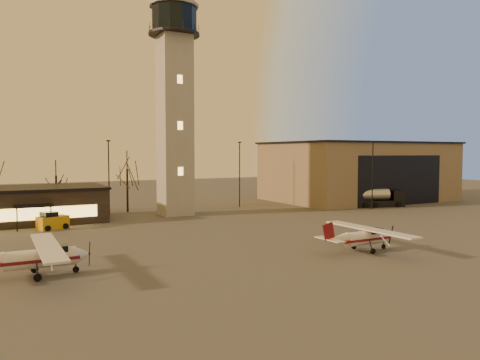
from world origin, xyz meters
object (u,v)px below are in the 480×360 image
Objects in this scene: cessna_rear at (43,261)px; service_cart at (52,222)px; hangar at (358,171)px; fuel_truck at (378,199)px; cessna_front at (367,240)px; control_tower at (175,94)px.

cessna_rear reaches higher than service_cart.
fuel_truck is (-4.75, -9.97, -4.01)m from hangar.
fuel_truck reaches higher than cessna_front.
control_tower reaches higher than cessna_front.
cessna_front is (-29.65, -33.88, -4.20)m from hangar.
service_cart is at bearing -170.32° from hangar.
cessna_rear is at bearing -119.69° from service_cart.
fuel_truck is at bearing -23.09° from service_cart.
control_tower reaches higher than cessna_rear.
cessna_front is at bearing -9.19° from cessna_rear.
hangar is at bearing 6.31° from control_tower.
cessna_front is at bearing -120.52° from fuel_truck.
cessna_rear is (-55.07, -29.62, -4.12)m from hangar.
hangar is 45.21m from cessna_front.
cessna_rear reaches higher than cessna_front.
hangar is at bearing 48.43° from cessna_front.
cessna_rear is at bearing -126.64° from control_tower.
control_tower reaches higher than service_cart.
fuel_truck is (31.25, -5.99, -15.18)m from control_tower.
hangar is 11.75m from fuel_truck.
hangar is at bearing 28.58° from cessna_rear.
hangar reaches higher than cessna_front.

